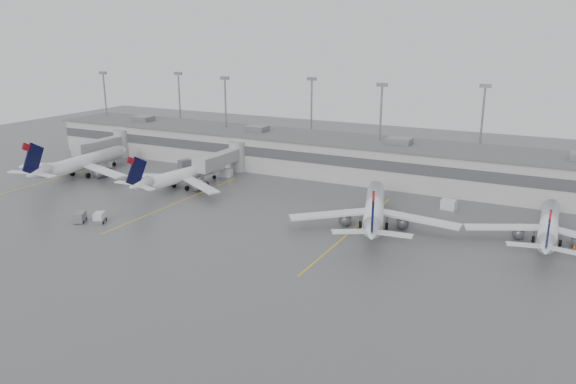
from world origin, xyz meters
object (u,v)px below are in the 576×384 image
at_px(jet_far_left, 81,162).
at_px(jet_mid_right, 374,209).
at_px(jet_far_right, 549,226).
at_px(baggage_tug, 99,219).
at_px(jet_mid_left, 182,175).

distance_m(jet_far_left, jet_mid_right, 68.93).
bearing_deg(jet_far_right, baggage_tug, -161.56).
xyz_separation_m(jet_far_left, baggage_tug, (26.93, -21.67, -2.52)).
bearing_deg(jet_far_right, jet_far_left, -179.64).
height_order(jet_far_left, baggage_tug, jet_far_left).
relative_size(jet_mid_right, baggage_tug, 9.32).
height_order(jet_mid_right, jet_far_right, jet_mid_right).
height_order(jet_far_right, baggage_tug, jet_far_right).
relative_size(jet_mid_left, baggage_tug, 8.59).
height_order(jet_far_left, jet_mid_left, jet_far_left).
xyz_separation_m(jet_far_right, baggage_tug, (-67.85, -24.09, -2.05)).
xyz_separation_m(jet_mid_left, jet_far_right, (68.73, 0.31, -0.06)).
bearing_deg(jet_mid_right, jet_far_left, 160.59).
bearing_deg(jet_mid_right, jet_far_right, -6.06).
relative_size(jet_far_left, jet_mid_right, 1.06).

